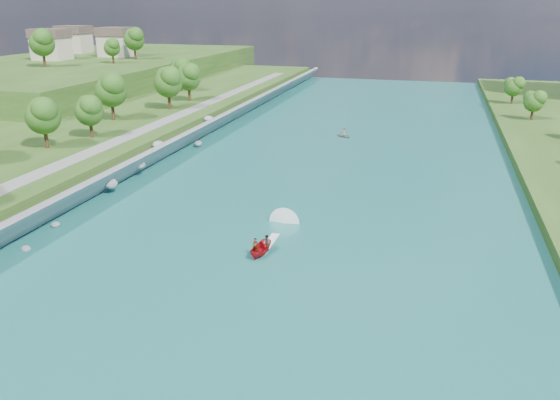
% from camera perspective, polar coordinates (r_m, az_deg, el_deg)
% --- Properties ---
extents(ground, '(260.00, 260.00, 0.00)m').
position_cam_1_polar(ground, '(54.55, -1.67, -6.08)').
color(ground, '#2D5119').
rests_on(ground, ground).
extents(river_water, '(55.00, 240.00, 0.10)m').
position_cam_1_polar(river_water, '(72.42, 3.06, 0.62)').
color(river_water, '#1B6768').
rests_on(river_water, ground).
extents(ridge_west, '(60.00, 120.00, 9.00)m').
position_cam_1_polar(ridge_west, '(173.09, -19.01, 12.34)').
color(ridge_west, '#2D5119').
rests_on(ridge_west, ground).
extents(riprap_bank, '(4.15, 236.00, 4.05)m').
position_cam_1_polar(riprap_bank, '(81.07, -15.08, 3.35)').
color(riprap_bank, slate).
rests_on(riprap_bank, ground).
extents(riverside_path, '(3.00, 200.00, 0.10)m').
position_cam_1_polar(riverside_path, '(84.35, -19.03, 4.81)').
color(riverside_path, gray).
rests_on(riverside_path, berm_west).
extents(ridge_houses, '(29.50, 29.50, 8.40)m').
position_cam_1_polar(ridge_houses, '(179.94, -20.10, 15.30)').
color(ridge_houses, beige).
rests_on(ridge_houses, ridge_west).
extents(trees_ridge, '(18.71, 43.24, 10.86)m').
position_cam_1_polar(trees_ridge, '(162.85, -18.43, 15.37)').
color(trees_ridge, '#134A14').
rests_on(trees_ridge, ridge_west).
extents(motorboat, '(3.60, 18.65, 1.95)m').
position_cam_1_polar(motorboat, '(56.60, -1.36, -4.34)').
color(motorboat, '#AB0D14').
rests_on(motorboat, river_water).
extents(raft, '(3.94, 3.82, 1.72)m').
position_cam_1_polar(raft, '(104.54, 6.69, 6.77)').
color(raft, gray).
rests_on(raft, river_water).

